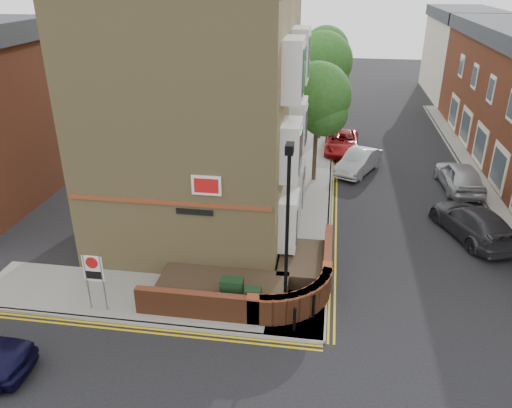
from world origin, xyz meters
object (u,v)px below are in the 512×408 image
object	(u,v)px
utility_cabinet_large	(232,294)
silver_car_near	(359,162)
lamppost	(287,234)
zone_sign	(94,273)

from	to	relation	value
utility_cabinet_large	silver_car_near	xyz separation A→B (m)	(4.90, 14.47, -0.03)
lamppost	utility_cabinet_large	bearing A→B (deg)	176.99
utility_cabinet_large	silver_car_near	world-z (taller)	silver_car_near
utility_cabinet_large	zone_sign	size ratio (longest dim) A/B	0.55
zone_sign	silver_car_near	world-z (taller)	zone_sign
lamppost	silver_car_near	xyz separation A→B (m)	(3.00, 14.57, -2.66)
lamppost	silver_car_near	size ratio (longest dim) A/B	1.51
zone_sign	silver_car_near	xyz separation A→B (m)	(9.60, 15.28, -0.96)
utility_cabinet_large	zone_sign	xyz separation A→B (m)	(-4.70, -0.80, 0.92)
silver_car_near	zone_sign	bearing A→B (deg)	-97.42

